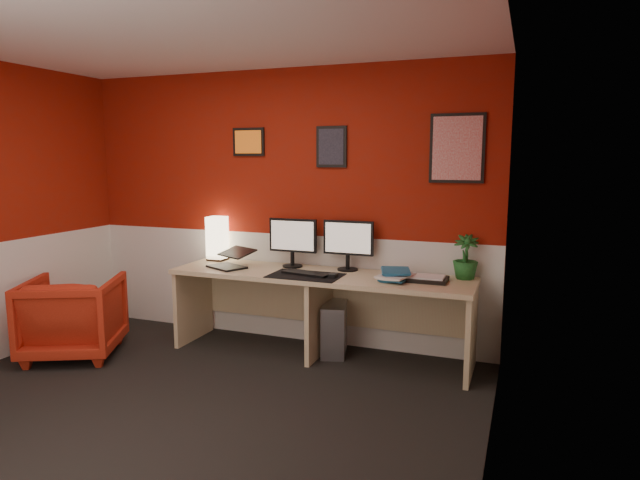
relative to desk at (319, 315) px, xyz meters
The scene contains 24 objects.
ground 1.54m from the desk, 110.25° to the right, with size 4.00×3.50×0.01m, color black.
ceiling 2.61m from the desk, 110.25° to the right, with size 4.00×3.50×0.01m, color white.
wall_back 1.08m from the desk, 146.36° to the left, with size 4.00×0.01×2.50m, color maroon.
wall_right 2.23m from the desk, 43.48° to the right, with size 0.01×3.50×2.50m, color maroon.
wainscot_back 0.63m from the desk, 146.74° to the left, with size 4.00×0.01×1.00m, color silver.
wainscot_right 2.04m from the desk, 43.58° to the right, with size 0.01×3.50×1.00m, color silver.
desk is the anchor object (origin of this frame).
shoji_lamp 1.29m from the desk, 168.67° to the left, with size 0.16×0.16×0.40m, color #FFE5B2.
laptop 0.98m from the desk, behind, with size 0.33×0.23×0.22m, color black.
monitor_left 0.75m from the desk, 151.31° to the left, with size 0.45×0.06×0.58m, color black.
monitor_right 0.71m from the desk, 49.18° to the left, with size 0.45×0.06×0.58m, color black.
desk_mat 0.40m from the desk, 118.50° to the right, with size 0.60×0.38×0.01m, color black.
keyboard 0.40m from the desk, 129.05° to the right, with size 0.42×0.14×0.02m, color black.
mouse 0.44m from the desk, 36.29° to the right, with size 0.06×0.10×0.03m, color black.
book_bottom 0.68m from the desk, ahead, with size 0.21×0.28×0.03m, color #1D5F89.
book_middle 0.69m from the desk, ahead, with size 0.23×0.31×0.02m, color silver.
book_top 0.70m from the desk, ahead, with size 0.23×0.31×0.03m, color #1D5F89.
zen_tray 0.97m from the desk, ahead, with size 0.35×0.25×0.03m, color black.
potted_plant 1.32m from the desk, 10.91° to the left, with size 0.20×0.20×0.36m, color #19591E.
pc_tower 0.21m from the desk, 50.57° to the left, with size 0.20×0.45×0.45m, color #99999E.
armchair 2.13m from the desk, 159.58° to the right, with size 0.74×0.76×0.69m, color red.
art_left 1.73m from the desk, 158.32° to the left, with size 0.32×0.02×0.26m, color orange.
art_center 1.47m from the desk, 92.01° to the left, with size 0.28×0.02×0.36m, color black.
art_right 1.80m from the desk, 17.15° to the left, with size 0.44×0.02×0.56m, color red.
Camera 1 is at (2.15, -2.88, 1.70)m, focal length 30.90 mm.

